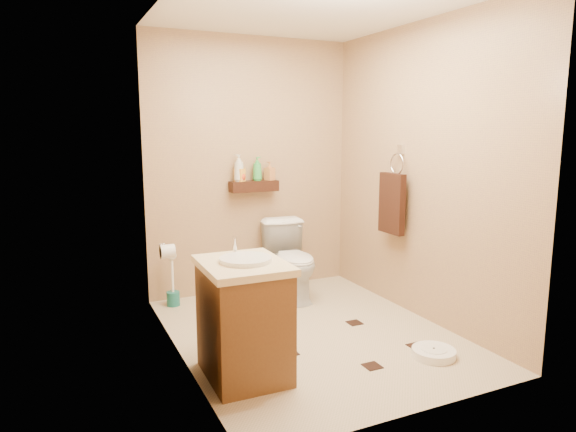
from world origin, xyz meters
TOP-DOWN VIEW (x-y plane):
  - ground at (0.00, 0.00)m, footprint 2.50×2.50m
  - wall_back at (0.00, 1.25)m, footprint 2.00×0.04m
  - wall_front at (0.00, -1.25)m, footprint 2.00×0.04m
  - wall_left at (-1.00, 0.00)m, footprint 0.04×2.50m
  - wall_right at (1.00, 0.00)m, footprint 0.04×2.50m
  - ceiling at (0.00, 0.00)m, footprint 2.00×2.50m
  - wall_shelf at (0.00, 1.17)m, footprint 0.46×0.14m
  - floor_accents at (0.04, -0.06)m, footprint 1.25×1.41m
  - toilet at (0.24, 0.83)m, footprint 0.46×0.73m
  - vanity at (-0.70, -0.43)m, footprint 0.52×0.62m
  - bathroom_scale at (0.58, -0.73)m, footprint 0.38×0.38m
  - toilet_brush at (-0.82, 1.07)m, footprint 0.12×0.12m
  - towel_ring at (0.91, 0.25)m, footprint 0.12×0.30m
  - toilet_paper at (-0.94, 0.65)m, footprint 0.12×0.11m
  - bottle_a at (-0.15, 1.17)m, footprint 0.14×0.14m
  - bottle_b at (-0.14, 1.17)m, footprint 0.11×0.11m
  - bottle_c at (-0.13, 1.17)m, footprint 0.14×0.14m
  - bottle_d at (0.03, 1.17)m, footprint 0.09×0.09m
  - bottle_e at (0.16, 1.17)m, footprint 0.11×0.11m

SIDE VIEW (x-z plane):
  - ground at x=0.00m, z-range 0.00..0.00m
  - floor_accents at x=0.04m, z-range 0.00..0.01m
  - bathroom_scale at x=0.58m, z-range 0.00..0.06m
  - toilet_brush at x=-0.82m, z-range -0.07..0.43m
  - toilet at x=0.24m, z-range 0.00..0.71m
  - vanity at x=-0.70m, z-range -0.05..0.82m
  - toilet_paper at x=-0.94m, z-range 0.54..0.66m
  - towel_ring at x=0.91m, z-range 0.57..1.33m
  - wall_shelf at x=0.00m, z-range 0.97..1.07m
  - bottle_c at x=-0.13m, z-range 1.07..1.20m
  - bottle_e at x=0.16m, z-range 1.07..1.25m
  - bottle_b at x=-0.14m, z-range 1.07..1.25m
  - bottle_d at x=0.03m, z-range 1.07..1.30m
  - bottle_a at x=-0.15m, z-range 1.07..1.32m
  - wall_back at x=0.00m, z-range 0.00..2.40m
  - wall_front at x=0.00m, z-range 0.00..2.40m
  - wall_left at x=-1.00m, z-range 0.00..2.40m
  - wall_right at x=1.00m, z-range 0.00..2.40m
  - ceiling at x=0.00m, z-range 2.39..2.41m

